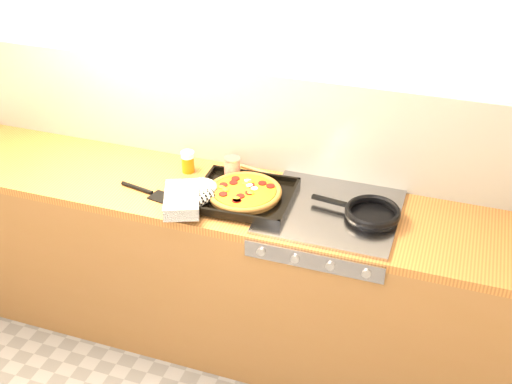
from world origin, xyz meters
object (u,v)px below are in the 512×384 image
at_px(tomato_can, 232,168).
at_px(frying_pan, 371,213).
at_px(juice_glass, 188,162).
at_px(pizza_on_tray, 228,194).

bearing_deg(tomato_can, frying_pan, -11.39).
distance_m(frying_pan, juice_glass, 0.95).
height_order(frying_pan, juice_glass, juice_glass).
relative_size(frying_pan, tomato_can, 3.71).
xyz_separation_m(pizza_on_tray, tomato_can, (-0.06, 0.21, 0.01)).
bearing_deg(tomato_can, juice_glass, -177.92).
distance_m(tomato_can, juice_glass, 0.23).
xyz_separation_m(pizza_on_tray, juice_glass, (-0.29, 0.20, 0.01)).
xyz_separation_m(frying_pan, juice_glass, (-0.94, 0.13, 0.02)).
relative_size(pizza_on_tray, frying_pan, 1.39).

